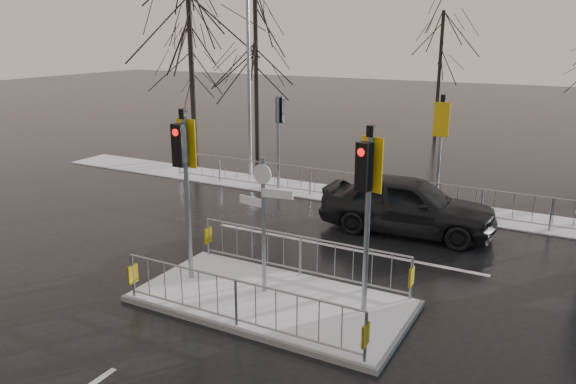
% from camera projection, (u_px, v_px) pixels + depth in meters
% --- Properties ---
extents(ground, '(120.00, 120.00, 0.00)m').
position_uv_depth(ground, '(272.00, 303.00, 12.36)').
color(ground, black).
rests_on(ground, ground).
extents(snow_verge, '(30.00, 2.00, 0.04)m').
position_uv_depth(snow_verge, '(394.00, 202.00, 19.63)').
color(snow_verge, white).
rests_on(snow_verge, ground).
extents(lane_markings, '(8.00, 11.38, 0.01)m').
position_uv_depth(lane_markings, '(264.00, 310.00, 12.08)').
color(lane_markings, silver).
rests_on(lane_markings, ground).
extents(traffic_island, '(6.00, 3.04, 4.15)m').
position_uv_depth(traffic_island, '(271.00, 287.00, 12.27)').
color(traffic_island, slate).
rests_on(traffic_island, ground).
extents(far_kerb_fixtures, '(18.00, 0.65, 3.83)m').
position_uv_depth(far_kerb_fixtures, '(400.00, 179.00, 18.79)').
color(far_kerb_fixtures, gray).
rests_on(far_kerb_fixtures, ground).
extents(car_far_lane, '(5.19, 2.31, 1.73)m').
position_uv_depth(car_far_lane, '(408.00, 204.00, 16.56)').
color(car_far_lane, black).
rests_on(car_far_lane, ground).
extents(tree_near_a, '(4.75, 4.75, 8.97)m').
position_uv_depth(tree_near_a, '(189.00, 24.00, 24.80)').
color(tree_near_a, black).
rests_on(tree_near_a, ground).
extents(tree_near_b, '(4.00, 4.00, 7.55)m').
position_uv_depth(tree_near_b, '(256.00, 46.00, 25.19)').
color(tree_near_b, black).
rests_on(tree_near_b, ground).
extents(tree_near_c, '(3.50, 3.50, 6.61)m').
position_uv_depth(tree_near_c, '(190.00, 58.00, 28.27)').
color(tree_near_c, black).
rests_on(tree_near_c, ground).
extents(tree_far_a, '(3.75, 3.75, 7.08)m').
position_uv_depth(tree_far_a, '(441.00, 50.00, 30.57)').
color(tree_far_a, black).
rests_on(tree_far_a, ground).
extents(street_lamp_left, '(1.25, 0.18, 8.20)m').
position_uv_depth(street_lamp_left, '(250.00, 66.00, 22.11)').
color(street_lamp_left, gray).
rests_on(street_lamp_left, ground).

